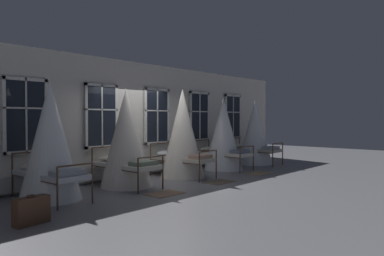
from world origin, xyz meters
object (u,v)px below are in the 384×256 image
cot_second (50,142)px  cot_third (126,139)px  cot_fourth (182,134)px  cot_fifth (223,134)px  cot_sixth (255,133)px  suitcase_dark (31,210)px

cot_second → cot_third: bearing=-90.3°
cot_third → cot_fourth: bearing=-90.6°
cot_fifth → cot_sixth: bearing=-89.9°
cot_fourth → suitcase_dark: (-5.05, -1.38, -1.01)m
cot_fourth → cot_fifth: cot_fourth is taller
cot_fifth → cot_sixth: 1.95m
cot_fourth → cot_sixth: size_ratio=1.07×
cot_fourth → cot_sixth: 4.00m
cot_third → suitcase_dark: 3.52m
cot_second → cot_fifth: cot_second is taller
cot_third → cot_fifth: size_ratio=1.03×
cot_sixth → cot_second: bearing=88.8°
cot_fifth → cot_third: bearing=90.5°
cot_fifth → suitcase_dark: 7.30m
cot_second → cot_fifth: bearing=-90.6°
cot_sixth → suitcase_dark: bearing=97.8°
suitcase_dark → cot_fifth: bearing=4.9°
cot_fifth → cot_sixth: (1.95, -0.01, -0.00)m
cot_fifth → cot_sixth: size_ratio=1.00×
cot_fifth → suitcase_dark: (-7.10, -1.44, -0.93)m
cot_second → cot_sixth: cot_second is taller
suitcase_dark → cot_third: bearing=18.6°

